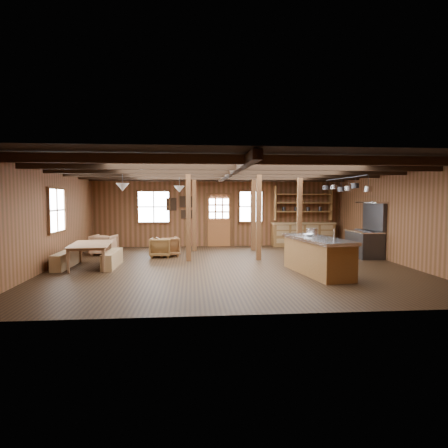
{
  "coord_description": "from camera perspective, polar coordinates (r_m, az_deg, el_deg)",
  "views": [
    {
      "loc": [
        -1.1,
        -10.58,
        1.96
      ],
      "look_at": [
        -0.1,
        0.94,
        1.15
      ],
      "focal_mm": 30.0,
      "sensor_mm": 36.0,
      "label": 1
    }
  ],
  "objects": [
    {
      "name": "room",
      "position": [
        10.65,
        0.97,
        1.01
      ],
      "size": [
        10.04,
        9.04,
        2.84
      ],
      "color": "black",
      "rests_on": "ground"
    },
    {
      "name": "ceiling_joists",
      "position": [
        10.83,
        0.88,
        7.84
      ],
      "size": [
        9.8,
        8.82,
        0.18
      ],
      "color": "black",
      "rests_on": "ceiling"
    },
    {
      "name": "timber_posts",
      "position": [
        12.77,
        2.33,
        1.5
      ],
      "size": [
        3.95,
        2.35,
        2.8
      ],
      "color": "#4D2716",
      "rests_on": "floor"
    },
    {
      "name": "back_door",
      "position": [
        15.1,
        -0.77,
        -0.08
      ],
      "size": [
        1.02,
        0.08,
        2.15
      ],
      "color": "brown",
      "rests_on": "floor"
    },
    {
      "name": "window_back_left",
      "position": [
        15.12,
        -10.66,
        2.58
      ],
      "size": [
        1.32,
        0.06,
        1.32
      ],
      "color": "white",
      "rests_on": "wall_back"
    },
    {
      "name": "window_back_right",
      "position": [
        15.23,
        4.12,
        2.65
      ],
      "size": [
        1.02,
        0.06,
        1.32
      ],
      "color": "white",
      "rests_on": "wall_back"
    },
    {
      "name": "window_left",
      "position": [
        11.74,
        -24.18,
        1.91
      ],
      "size": [
        0.14,
        1.24,
        1.32
      ],
      "color": "white",
      "rests_on": "wall_back"
    },
    {
      "name": "notice_boards",
      "position": [
        15.04,
        -6.48,
        2.77
      ],
      "size": [
        1.08,
        0.03,
        0.9
      ],
      "color": "silver",
      "rests_on": "wall_back"
    },
    {
      "name": "back_counter",
      "position": [
        15.51,
        11.93,
        -1.1
      ],
      "size": [
        2.55,
        0.6,
        2.45
      ],
      "color": "brown",
      "rests_on": "floor"
    },
    {
      "name": "pendant_lamps",
      "position": [
        11.64,
        -10.68,
        5.39
      ],
      "size": [
        1.86,
        2.36,
        0.66
      ],
      "color": "#313134",
      "rests_on": "ceiling"
    },
    {
      "name": "pot_rack",
      "position": [
        11.89,
        17.69,
        5.41
      ],
      "size": [
        0.37,
        3.0,
        0.45
      ],
      "color": "#313134",
      "rests_on": "ceiling"
    },
    {
      "name": "kitchen_island",
      "position": [
        9.93,
        14.03,
        -4.68
      ],
      "size": [
        1.26,
        2.61,
        1.2
      ],
      "rotation": [
        0.0,
        0.0,
        0.16
      ],
      "color": "brown",
      "rests_on": "floor"
    },
    {
      "name": "step_stool",
      "position": [
        10.45,
        15.47,
        -5.96
      ],
      "size": [
        0.44,
        0.36,
        0.35
      ],
      "primitive_type": "cube",
      "rotation": [
        0.0,
        0.0,
        0.22
      ],
      "color": "#9A7446",
      "rests_on": "floor"
    },
    {
      "name": "commercial_range",
      "position": [
        13.26,
        20.79,
        -2.12
      ],
      "size": [
        0.78,
        1.48,
        1.83
      ],
      "color": "#313134",
      "rests_on": "floor"
    },
    {
      "name": "dining_table",
      "position": [
        11.24,
        -19.39,
        -4.52
      ],
      "size": [
        1.26,
        2.0,
        0.67
      ],
      "primitive_type": "imported",
      "rotation": [
        0.0,
        0.0,
        1.68
      ],
      "color": "brown",
      "rests_on": "floor"
    },
    {
      "name": "bench_wall",
      "position": [
        11.47,
        -23.02,
        -5.01
      ],
      "size": [
        0.3,
        1.62,
        0.45
      ],
      "primitive_type": "cube",
      "color": "#9A7446",
      "rests_on": "floor"
    },
    {
      "name": "bench_aisle",
      "position": [
        11.14,
        -16.66,
        -5.13
      ],
      "size": [
        0.3,
        1.61,
        0.44
      ],
      "primitive_type": "cube",
      "color": "#9A7446",
      "rests_on": "floor"
    },
    {
      "name": "armchair_a",
      "position": [
        12.72,
        -8.58,
        -3.41
      ],
      "size": [
        0.86,
        0.87,
        0.65
      ],
      "primitive_type": "imported",
      "rotation": [
        0.0,
        0.0,
        3.41
      ],
      "color": "brown",
      "rests_on": "floor"
    },
    {
      "name": "armchair_b",
      "position": [
        12.56,
        -9.61,
        -3.54
      ],
      "size": [
        0.71,
        0.73,
        0.64
      ],
      "primitive_type": "imported",
      "rotation": [
        0.0,
        0.0,
        3.09
      ],
      "color": "brown",
      "rests_on": "floor"
    },
    {
      "name": "armchair_c",
      "position": [
        13.53,
        -17.83,
        -3.01
      ],
      "size": [
        0.88,
        0.9,
        0.7
      ],
      "primitive_type": "imported",
      "rotation": [
        0.0,
        0.0,
        2.94
      ],
      "color": "#976745",
      "rests_on": "floor"
    },
    {
      "name": "counter_pot",
      "position": [
        10.52,
        13.27,
        -1.16
      ],
      "size": [
        0.29,
        0.29,
        0.18
      ],
      "primitive_type": "cylinder",
      "color": "silver",
      "rests_on": "kitchen_island"
    },
    {
      "name": "bowl",
      "position": [
        10.16,
        12.75,
        -1.64
      ],
      "size": [
        0.3,
        0.3,
        0.07
      ],
      "primitive_type": "imported",
      "rotation": [
        0.0,
        0.0,
        0.08
      ],
      "color": "silver",
      "rests_on": "kitchen_island"
    }
  ]
}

